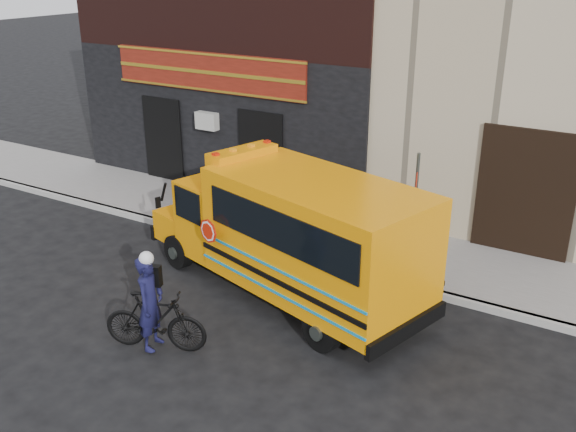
% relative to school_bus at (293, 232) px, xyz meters
% --- Properties ---
extents(ground, '(120.00, 120.00, 0.00)m').
position_rel_school_bus_xyz_m(ground, '(-0.37, -1.06, -1.51)').
color(ground, black).
rests_on(ground, ground).
extents(curb, '(40.00, 0.20, 0.15)m').
position_rel_school_bus_xyz_m(curb, '(-0.37, 1.54, -1.43)').
color(curb, '#A0A09A').
rests_on(curb, ground).
extents(sidewalk, '(40.00, 3.00, 0.15)m').
position_rel_school_bus_xyz_m(sidewalk, '(-0.37, 3.04, -1.43)').
color(sidewalk, slate).
rests_on(sidewalk, ground).
extents(school_bus, '(7.22, 3.96, 2.92)m').
position_rel_school_bus_xyz_m(school_bus, '(0.00, 0.00, 0.00)').
color(school_bus, black).
rests_on(school_bus, ground).
extents(sign_pole, '(0.11, 0.26, 3.08)m').
position_rel_school_bus_xyz_m(sign_pole, '(2.00, 1.52, 0.19)').
color(sign_pole, '#434B46').
rests_on(sign_pole, ground).
extents(bicycle, '(1.99, 1.18, 1.15)m').
position_rel_school_bus_xyz_m(bicycle, '(-1.18, -2.93, -0.93)').
color(bicycle, black).
rests_on(bicycle, ground).
extents(cyclist, '(0.58, 0.75, 1.81)m').
position_rel_school_bus_xyz_m(cyclist, '(-1.22, -2.96, -0.61)').
color(cyclist, '#111134').
rests_on(cyclist, ground).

